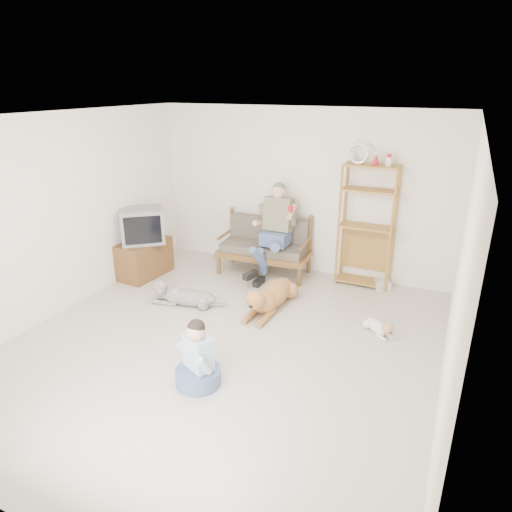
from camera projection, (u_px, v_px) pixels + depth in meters
The scene contains 17 objects.
floor at pixel (223, 345), 5.64m from camera, with size 5.50×5.50×0.00m, color silver.
ceiling at pixel (216, 117), 4.67m from camera, with size 5.50×5.50×0.00m, color white.
wall_back at pixel (300, 192), 7.49m from camera, with size 5.00×5.00×0.00m, color white.
wall_front at pixel (6, 374), 2.82m from camera, with size 5.00×5.00×0.00m, color white.
wall_left at pixel (57, 217), 6.12m from camera, with size 5.50×5.50×0.00m, color white.
wall_right at pixel (459, 279), 4.19m from camera, with size 5.50×5.50×0.00m, color white.
loveseat at pixel (266, 245), 7.64m from camera, with size 1.54×0.80×0.95m.
man at pixel (271, 237), 7.28m from camera, with size 0.59×0.85×1.38m.
etagere at pixel (366, 225), 7.01m from camera, with size 0.85×0.37×2.22m.
book_stack at pixel (383, 285), 7.14m from camera, with size 0.23×0.16×0.14m, color silver.
tv_stand at pixel (144, 258), 7.57m from camera, with size 0.58×0.94×0.60m.
crt_tv at pixel (142, 225), 7.35m from camera, with size 0.85×0.83×0.56m.
wall_outlet at pixel (234, 242), 8.34m from camera, with size 0.12×0.02×0.08m, color white.
golden_retriever at pixel (270, 296), 6.48m from camera, with size 0.42×1.53×0.46m.
shaggy_dog at pixel (183, 296), 6.62m from camera, with size 1.14×0.44×0.34m.
terrier at pixel (380, 327), 5.85m from camera, with size 0.49×0.45×0.23m.
child at pixel (198, 361), 4.82m from camera, with size 0.49×0.49×0.77m.
Camera 1 is at (2.39, -4.27, 3.04)m, focal length 32.00 mm.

